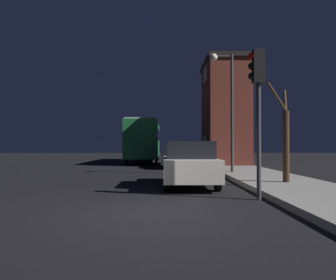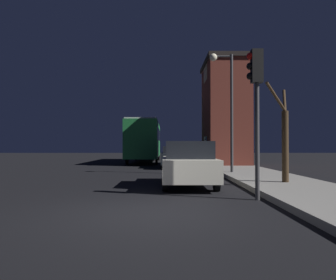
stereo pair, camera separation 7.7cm
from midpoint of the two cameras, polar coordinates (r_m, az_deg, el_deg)
ground_plane at (r=7.29m, az=-3.25°, el=-12.51°), size 120.00×120.00×0.00m
brick_building at (r=24.13m, az=9.96°, el=4.80°), size 3.02×5.38×7.40m
streetlamp at (r=16.50m, az=10.16°, el=7.95°), size 1.16×0.37×5.83m
traffic_light at (r=9.22m, az=15.27°, el=8.15°), size 0.43×0.24×4.05m
bare_tree at (r=12.32m, az=19.72°, el=0.63°), size 1.21×1.91×3.43m
bus at (r=29.30m, az=-3.96°, el=0.27°), size 2.50×11.57×3.54m
car_near_lane at (r=11.88m, az=3.68°, el=-4.09°), size 1.82×4.45×1.61m
car_mid_lane at (r=21.68m, az=1.39°, el=-2.89°), size 1.86×4.37×1.42m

